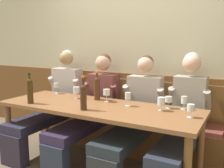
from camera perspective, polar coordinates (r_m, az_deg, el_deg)
room_wall_back at (r=3.58m, az=4.39°, el=8.53°), size 6.80×0.08×2.80m
wood_wainscot_panel at (r=3.65m, az=3.86°, el=-5.59°), size 6.80×0.03×1.02m
wall_bench at (r=3.54m, az=2.39°, el=-9.94°), size 2.58×0.42×0.94m
dining_table at (r=2.88m, az=-3.27°, el=-6.38°), size 2.28×0.79×0.75m
person_right_seat at (r=3.66m, az=-13.03°, el=-3.77°), size 0.54×1.21×1.33m
person_center_right_seat at (r=3.30m, az=-4.63°, el=-4.96°), size 0.50×1.21×1.29m
person_center_left_seat at (r=3.00m, az=4.96°, el=-6.86°), size 0.53×1.20×1.29m
person_left_seat at (r=2.85m, az=15.59°, el=-7.17°), size 0.47×1.21×1.34m
wine_bottle_amber_mid at (r=3.07m, az=-17.79°, el=-1.26°), size 0.07×0.07×0.35m
wine_bottle_green_tall at (r=3.11m, az=-3.34°, el=-0.77°), size 0.07×0.07×0.35m
wine_bottle_clear_water at (r=2.66m, az=-6.39°, el=-2.64°), size 0.07×0.07×0.36m
wine_glass_near_bucket at (r=3.22m, az=-7.91°, el=-1.48°), size 0.08×0.08×0.15m
wine_glass_right_end at (r=2.51m, az=17.13°, el=-5.24°), size 0.07×0.07×0.13m
wine_glass_left_end at (r=2.79m, az=12.44°, el=-3.42°), size 0.07×0.07×0.13m
wine_glass_by_bottle at (r=2.82m, az=3.55°, el=-2.82°), size 0.06×0.06×0.15m
wine_glass_mid_left at (r=3.57m, az=-12.35°, el=-0.36°), size 0.07×0.07×0.15m
wine_glass_mid_right at (r=2.78m, az=15.75°, el=-3.59°), size 0.06×0.06×0.14m
wine_glass_center_rear at (r=3.01m, az=-1.19°, el=-1.90°), size 0.08×0.08×0.15m
wine_glass_center_front at (r=2.68m, az=10.91°, el=-3.93°), size 0.08×0.08×0.14m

